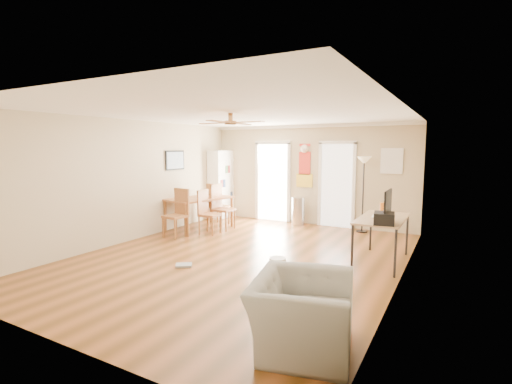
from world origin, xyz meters
The scene contains 29 objects.
floor centered at (0.00, 0.00, 0.00)m, with size 7.00×7.00×0.00m, color brown.
ceiling centered at (0.00, 0.00, 2.60)m, with size 5.50×7.00×0.00m, color silver, non-canonical shape.
wall_back centered at (0.00, 3.50, 1.30)m, with size 5.50×0.04×2.60m, color beige, non-canonical shape.
wall_front centered at (0.00, -3.50, 1.30)m, with size 5.50×0.04×2.60m, color beige, non-canonical shape.
wall_left centered at (-2.75, 0.00, 1.30)m, with size 0.04×7.00×2.60m, color beige, non-canonical shape.
wall_right centered at (2.75, 0.00, 1.30)m, with size 0.04×7.00×2.60m, color beige, non-canonical shape.
crown_molding centered at (0.00, 0.00, 2.56)m, with size 5.50×7.00×0.08m, color white, non-canonical shape.
kitchen_doorway centered at (-1.05, 3.48, 1.05)m, with size 0.90×0.10×2.10m, color white, non-canonical shape.
bathroom_doorway centered at (0.75, 3.48, 1.05)m, with size 0.80×0.10×2.10m, color white, non-canonical shape.
wall_decal centered at (-0.13, 3.48, 1.55)m, with size 0.46×0.03×1.10m, color red.
ac_grille centered at (2.05, 3.47, 1.70)m, with size 0.50×0.04×0.60m, color white.
framed_poster centered at (-2.73, 1.40, 1.70)m, with size 0.04×0.66×0.48m, color black.
ceiling_fan centered at (0.00, -0.30, 2.43)m, with size 1.24×1.24×0.20m, color #593819, non-canonical shape.
bookshelf centered at (-2.54, 3.16, 0.96)m, with size 0.39×0.87×1.93m, color white, non-canonical shape.
dining_table centered at (-2.15, 1.59, 0.39)m, with size 0.94×1.56×0.78m, color #AA6337, non-canonical shape.
dining_chair_right_a centered at (-1.60, 1.84, 0.55)m, with size 0.46×0.46×1.11m, color #A25B34, non-canonical shape.
dining_chair_right_b centered at (-1.60, 1.27, 0.51)m, with size 0.42×0.42×1.02m, color #9B5932, non-canonical shape.
dining_chair_near centered at (-2.08, 0.62, 0.54)m, with size 0.45×0.45×1.08m, color #965530, non-canonical shape.
dining_chair_far centered at (-2.02, 2.25, 0.54)m, with size 0.44×0.44×1.08m, color olive, non-canonical shape.
trash_can centered at (-0.17, 3.20, 0.36)m, with size 0.34×0.34×0.73m, color #BABABC.
torchiere_lamp centered at (1.48, 3.17, 0.90)m, with size 0.34×0.34×1.80m, color black, non-canonical shape.
computer_desk centered at (2.33, 0.94, 0.40)m, with size 0.75×1.49×0.80m, color tan, non-canonical shape.
imac centered at (2.47, 0.54, 1.07)m, with size 0.08×0.57×0.53m, color black, non-canonical shape.
keyboard centered at (2.20, 1.03, 0.81)m, with size 0.12×0.36×0.01m, color white.
printer centered at (2.45, 0.37, 0.89)m, with size 0.31×0.36×0.19m, color black.
orange_bottle centered at (2.30, 1.03, 0.92)m, with size 0.08×0.08×0.25m, color orange.
wastebasket_a centered at (1.05, -0.61, 0.15)m, with size 0.26×0.26×0.30m, color white.
floor_cloth centered at (-0.57, -0.92, 0.02)m, with size 0.27×0.21×0.04m, color gray.
armchair centered at (2.15, -2.36, 0.36)m, with size 1.10×0.96×0.72m, color #999A95.
Camera 1 is at (3.46, -5.70, 2.01)m, focal length 26.08 mm.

